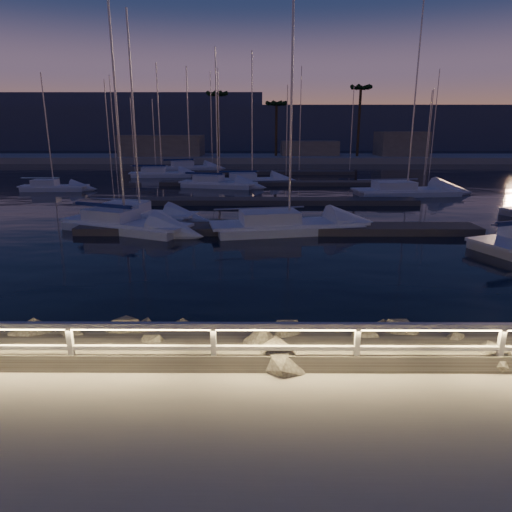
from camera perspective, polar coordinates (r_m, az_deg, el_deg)
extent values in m
plane|color=gray|center=(10.03, 6.55, -13.89)|extent=(400.00, 400.00, 0.00)
cube|color=gray|center=(8.02, 8.57, -23.30)|extent=(240.00, 5.00, 0.20)
cube|color=slate|center=(11.48, 5.71, -11.52)|extent=(240.00, 3.45, 1.29)
plane|color=black|center=(88.85, 1.01, 12.02)|extent=(320.00, 320.00, 0.00)
plane|color=black|center=(10.67, 6.35, -19.51)|extent=(400.00, 400.00, 0.00)
cube|color=silver|center=(10.50, -22.14, -10.53)|extent=(0.11, 0.11, 1.00)
cube|color=silver|center=(9.78, -5.32, -11.34)|extent=(0.11, 0.11, 1.00)
cube|color=silver|center=(9.95, 12.49, -11.16)|extent=(0.11, 0.11, 1.00)
cube|color=silver|center=(10.97, 28.24, -10.13)|extent=(0.11, 0.11, 1.00)
cube|color=silver|center=(9.58, 6.74, -8.67)|extent=(44.00, 0.12, 0.12)
cube|color=silver|center=(9.79, 6.65, -11.34)|extent=(44.00, 0.09, 0.09)
cube|color=#FFD172|center=(9.59, 6.74, -9.15)|extent=(44.00, 0.04, 0.03)
sphere|color=slate|center=(12.22, -10.34, -10.22)|extent=(0.88, 0.88, 0.88)
sphere|color=slate|center=(11.32, -1.00, -11.28)|extent=(0.73, 0.73, 0.73)
cube|color=#5A514B|center=(25.26, 2.72, 3.42)|extent=(22.00, 2.00, 0.40)
cube|color=#5A514B|center=(35.09, 2.05, 6.86)|extent=(22.00, 2.00, 0.40)
cube|color=#5A514B|center=(46.99, 1.62, 9.08)|extent=(22.00, 2.00, 0.40)
cube|color=#5A514B|center=(58.92, 1.36, 10.40)|extent=(22.00, 2.00, 0.40)
cube|color=gray|center=(82.84, 1.06, 12.04)|extent=(160.00, 14.00, 1.20)
cube|color=gray|center=(84.45, -11.58, 13.16)|extent=(14.00, 8.00, 4.00)
cube|color=gray|center=(84.24, 6.65, 13.02)|extent=(10.00, 6.00, 3.00)
cube|color=gray|center=(86.44, 17.62, 13.01)|extent=(8.00, 7.00, 4.60)
cylinder|color=#473821|center=(80.97, -4.80, 16.05)|extent=(0.44, 0.44, 10.50)
cylinder|color=#473821|center=(81.73, 2.54, 15.55)|extent=(0.44, 0.44, 9.00)
cylinder|color=#473821|center=(82.47, 12.75, 16.07)|extent=(0.44, 0.44, 11.50)
cube|color=#3B425B|center=(138.68, 0.77, 15.20)|extent=(220.00, 30.00, 14.00)
cube|color=#3B425B|center=(159.93, -22.10, 14.87)|extent=(120.00, 25.00, 18.00)
cube|color=silver|center=(29.55, -14.22, 4.64)|extent=(6.94, 3.69, 0.52)
cube|color=silver|center=(29.50, -14.27, 5.27)|extent=(7.40, 3.49, 0.14)
cube|color=silver|center=(29.88, -15.87, 5.92)|extent=(2.89, 2.21, 0.61)
cylinder|color=#B0B0B5|center=(29.07, -15.06, 16.64)|extent=(0.11, 0.11, 11.48)
cylinder|color=#B0B0B5|center=(30.04, -16.71, 6.81)|extent=(4.03, 1.04, 0.07)
cube|color=silver|center=(25.36, 4.14, 3.33)|extent=(8.32, 4.15, 0.57)
cube|color=silver|center=(25.29, 4.15, 4.13)|extent=(8.90, 3.89, 0.16)
cube|color=silver|center=(24.96, 1.71, 4.87)|extent=(3.42, 2.55, 0.68)
cylinder|color=#B0B0B5|center=(24.87, 4.49, 20.18)|extent=(0.13, 0.13, 13.82)
cylinder|color=#B0B0B5|center=(24.75, 0.46, 6.01)|extent=(4.90, 1.05, 0.08)
cube|color=silver|center=(46.60, -23.90, 7.65)|extent=(5.67, 2.08, 0.48)
cube|color=silver|center=(46.57, -23.94, 8.02)|extent=(6.13, 1.82, 0.13)
cube|color=silver|center=(46.83, -24.87, 8.32)|extent=(2.23, 1.48, 0.56)
cylinder|color=#B0B0B5|center=(46.29, -24.63, 14.09)|extent=(0.10, 0.10, 9.74)
cylinder|color=#B0B0B5|center=(46.94, -25.38, 8.81)|extent=(3.51, 0.20, 0.07)
cube|color=silver|center=(26.59, -15.96, 3.33)|extent=(7.47, 5.01, 0.55)
cube|color=silver|center=(26.52, -16.02, 4.08)|extent=(7.88, 4.92, 0.15)
cube|color=silver|center=(27.09, -17.70, 4.94)|extent=(3.25, 2.73, 0.66)
cylinder|color=#B0B0B5|center=(26.07, -17.09, 17.72)|extent=(0.12, 0.12, 12.36)
cylinder|color=#B0B0B5|center=(27.34, -18.57, 6.03)|extent=(4.11, 1.84, 0.08)
cube|color=silver|center=(45.24, -4.76, 8.71)|extent=(7.34, 4.11, 0.54)
cube|color=silver|center=(45.20, -4.77, 9.15)|extent=(7.81, 3.94, 0.15)
cube|color=silver|center=(45.51, -5.94, 9.60)|extent=(3.08, 2.41, 0.64)
cylinder|color=#B0B0B5|center=(44.94, -4.95, 16.97)|extent=(0.12, 0.12, 12.11)
cylinder|color=#B0B0B5|center=(45.65, -6.53, 10.23)|extent=(4.22, 1.25, 0.08)
cube|color=silver|center=(48.52, -0.48, 9.23)|extent=(7.39, 3.40, 0.51)
cube|color=silver|center=(48.48, -0.48, 9.61)|extent=(7.93, 3.14, 0.14)
cube|color=silver|center=(48.32, -1.66, 9.98)|extent=(3.00, 2.17, 0.61)
cylinder|color=#B0B0B5|center=(48.23, -0.50, 17.05)|extent=(0.11, 0.11, 12.36)
cylinder|color=#B0B0B5|center=(48.23, -2.26, 10.52)|extent=(4.41, 0.73, 0.07)
cube|color=silver|center=(41.73, 18.31, 7.41)|extent=(8.83, 3.85, 0.57)
cube|color=silver|center=(41.68, 18.35, 7.91)|extent=(9.49, 3.51, 0.16)
cube|color=silver|center=(41.16, 16.87, 8.45)|extent=(3.56, 2.52, 0.68)
cylinder|color=#B0B0B5|center=(41.46, 19.27, 18.25)|extent=(0.13, 0.13, 14.85)
cylinder|color=#B0B0B5|center=(40.87, 16.16, 9.20)|extent=(5.32, 0.72, 0.08)
cube|color=silver|center=(64.59, -8.25, 10.66)|extent=(7.76, 4.94, 0.63)
cube|color=silver|center=(64.56, -8.26, 11.01)|extent=(8.20, 4.81, 0.17)
cube|color=silver|center=(64.32, -9.18, 11.31)|extent=(3.34, 2.75, 0.74)
cylinder|color=#B0B0B5|center=(64.39, -8.49, 16.79)|extent=(0.14, 0.14, 12.79)
cylinder|color=#B0B0B5|center=(64.18, -9.66, 11.79)|extent=(4.33, 1.74, 0.09)
cube|color=silver|center=(56.44, -11.66, 9.81)|extent=(7.14, 2.88, 0.54)
cube|color=silver|center=(56.41, -11.68, 10.16)|extent=(7.69, 2.58, 0.15)
cube|color=silver|center=(56.50, -12.69, 10.46)|extent=(2.84, 1.96, 0.64)
cylinder|color=#B0B0B5|center=(56.19, -12.03, 16.41)|extent=(0.12, 0.12, 12.11)
cylinder|color=#B0B0B5|center=(56.54, -13.21, 10.94)|extent=(4.35, 0.43, 0.08)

